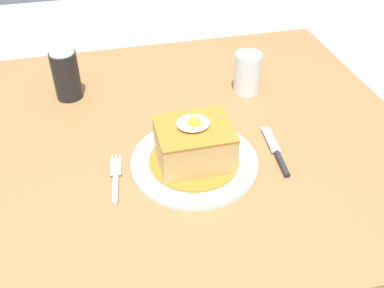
{
  "coord_description": "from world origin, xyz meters",
  "views": [
    {
      "loc": [
        -0.1,
        -0.78,
        1.35
      ],
      "look_at": [
        0.06,
        -0.09,
        0.78
      ],
      "focal_mm": 41.03,
      "sensor_mm": 36.0,
      "label": 1
    }
  ],
  "objects": [
    {
      "name": "fork",
      "position": [
        -0.1,
        -0.13,
        0.75
      ],
      "size": [
        0.03,
        0.14,
        0.01
      ],
      "color": "silver",
      "rests_on": "dining_table"
    },
    {
      "name": "main_plate",
      "position": [
        0.06,
        -0.11,
        0.75
      ],
      "size": [
        0.27,
        0.27,
        0.02
      ],
      "color": "white",
      "rests_on": "dining_table"
    },
    {
      "name": "sandwich_meal",
      "position": [
        0.06,
        -0.11,
        0.8
      ],
      "size": [
        0.19,
        0.19,
        0.11
      ],
      "color": "#C66B23",
      "rests_on": "main_plate"
    },
    {
      "name": "soda_can",
      "position": [
        -0.18,
        0.22,
        0.81
      ],
      "size": [
        0.07,
        0.07,
        0.12
      ],
      "color": "black",
      "rests_on": "dining_table"
    },
    {
      "name": "drinking_glass",
      "position": [
        0.27,
        0.14,
        0.79
      ],
      "size": [
        0.07,
        0.07,
        0.1
      ],
      "color": "silver",
      "rests_on": "dining_table"
    },
    {
      "name": "knife",
      "position": [
        0.24,
        -0.14,
        0.75
      ],
      "size": [
        0.03,
        0.17,
        0.01
      ],
      "color": "#262628",
      "rests_on": "dining_table"
    },
    {
      "name": "dining_table",
      "position": [
        0.0,
        0.0,
        0.64
      ],
      "size": [
        1.18,
        0.93,
        0.74
      ],
      "color": "olive",
      "rests_on": "ground_plane"
    }
  ]
}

